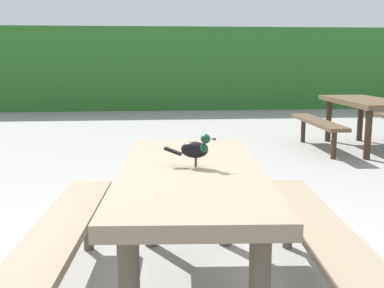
# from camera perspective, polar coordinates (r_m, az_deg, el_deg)

# --- Properties ---
(hedge_wall) EXTENTS (28.00, 2.32, 2.13)m
(hedge_wall) POSITION_cam_1_polar(r_m,az_deg,el_deg) (13.20, -3.28, 9.25)
(hedge_wall) COLOR #2D6B28
(hedge_wall) RESTS_ON ground
(picnic_table_foreground) EXTENTS (1.79, 1.84, 0.74)m
(picnic_table_foreground) POSITION_cam_1_polar(r_m,az_deg,el_deg) (2.57, -0.18, -6.84)
(picnic_table_foreground) COLOR #84725B
(picnic_table_foreground) RESTS_ON ground
(bird_grackle) EXTENTS (0.28, 0.13, 0.18)m
(bird_grackle) POSITION_cam_1_polar(r_m,az_deg,el_deg) (2.49, 0.54, -0.56)
(bird_grackle) COLOR black
(bird_grackle) RESTS_ON picnic_table_foreground
(picnic_table_mid_left) EXTENTS (1.69, 1.80, 0.74)m
(picnic_table_mid_left) POSITION_cam_1_polar(r_m,az_deg,el_deg) (7.28, 20.41, 3.71)
(picnic_table_mid_left) COLOR brown
(picnic_table_mid_left) RESTS_ON ground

